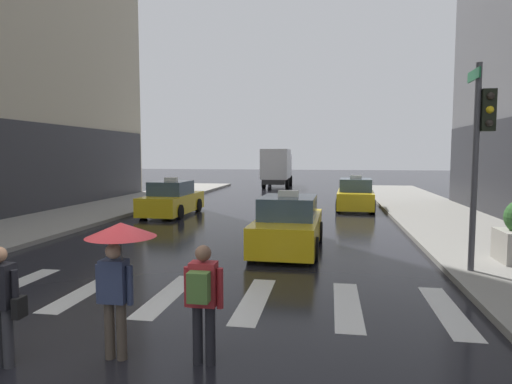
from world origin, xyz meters
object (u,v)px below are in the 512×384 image
(pedestrian_with_backpack, at_px, (203,295))
(traffic_light_pole, at_px, (481,138))
(taxi_third, at_px, (355,196))
(box_truck, at_px, (277,166))
(taxi_second, at_px, (172,200))
(pedestrian_with_handbag, at_px, (1,299))
(taxi_lead, at_px, (288,226))
(pedestrian_with_umbrella, at_px, (119,253))

(pedestrian_with_backpack, bearing_deg, traffic_light_pole, 45.89)
(taxi_third, distance_m, box_truck, 16.07)
(taxi_second, height_order, pedestrian_with_backpack, taxi_second)
(box_truck, xyz_separation_m, pedestrian_with_handbag, (0.27, -33.30, -0.92))
(taxi_lead, distance_m, taxi_second, 9.14)
(box_truck, distance_m, pedestrian_with_backpack, 32.94)
(box_truck, relative_size, pedestrian_with_backpack, 4.60)
(traffic_light_pole, xyz_separation_m, pedestrian_with_handbag, (-7.72, -5.74, -2.32))
(taxi_third, bearing_deg, box_truck, 111.74)
(taxi_lead, relative_size, pedestrian_with_handbag, 2.77)
(box_truck, bearing_deg, taxi_third, -68.26)
(taxi_second, distance_m, pedestrian_with_umbrella, 14.99)
(taxi_second, distance_m, box_truck, 18.83)
(pedestrian_with_handbag, bearing_deg, taxi_third, 72.89)
(taxi_second, relative_size, pedestrian_with_umbrella, 2.35)
(traffic_light_pole, distance_m, pedestrian_with_handbag, 9.89)
(taxi_lead, bearing_deg, taxi_second, 132.81)
(taxi_lead, bearing_deg, traffic_light_pole, -26.30)
(taxi_lead, distance_m, pedestrian_with_umbrella, 7.77)
(taxi_lead, relative_size, pedestrian_with_umbrella, 2.36)
(traffic_light_pole, bearing_deg, box_truck, 106.15)
(taxi_second, bearing_deg, taxi_lead, -47.19)
(traffic_light_pole, height_order, pedestrian_with_backpack, traffic_light_pole)
(pedestrian_with_backpack, xyz_separation_m, pedestrian_with_handbag, (-2.64, -0.50, -0.04))
(box_truck, relative_size, pedestrian_with_umbrella, 3.91)
(box_truck, bearing_deg, pedestrian_with_umbrella, -86.99)
(taxi_second, bearing_deg, pedestrian_with_umbrella, -72.23)
(taxi_lead, distance_m, pedestrian_with_backpack, 7.53)
(taxi_lead, bearing_deg, box_truck, 97.59)
(traffic_light_pole, distance_m, taxi_second, 14.30)
(traffic_light_pole, xyz_separation_m, taxi_third, (-2.05, 12.68, -2.53))
(pedestrian_with_umbrella, relative_size, pedestrian_with_handbag, 1.18)
(traffic_light_pole, distance_m, taxi_lead, 5.74)
(box_truck, height_order, pedestrian_with_handbag, box_truck)
(taxi_second, distance_m, pedestrian_with_backpack, 15.34)
(taxi_lead, relative_size, pedestrian_with_backpack, 2.77)
(box_truck, distance_m, pedestrian_with_umbrella, 32.88)
(pedestrian_with_backpack, bearing_deg, taxi_third, 80.41)
(taxi_third, xyz_separation_m, pedestrian_with_umbrella, (-4.21, -17.95, 0.79))
(taxi_second, bearing_deg, pedestrian_with_handbag, -78.07)
(traffic_light_pole, height_order, taxi_second, traffic_light_pole)
(taxi_second, relative_size, taxi_third, 0.99)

